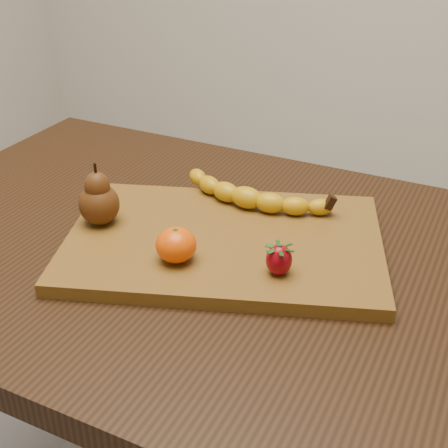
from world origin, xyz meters
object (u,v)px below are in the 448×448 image
at_px(table, 192,296).
at_px(pear, 98,194).
at_px(cutting_board, 224,242).
at_px(mandarin, 176,245).

xyz_separation_m(table, pear, (-0.13, -0.04, 0.16)).
distance_m(cutting_board, mandarin, 0.10).
bearing_deg(mandarin, pear, 165.26).
relative_size(cutting_board, mandarin, 8.15).
bearing_deg(table, cutting_board, 8.14).
bearing_deg(pear, cutting_board, 13.52).
relative_size(table, pear, 10.66).
distance_m(table, cutting_board, 0.12).
bearing_deg(cutting_board, mandarin, -128.91).
distance_m(pear, mandarin, 0.16).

